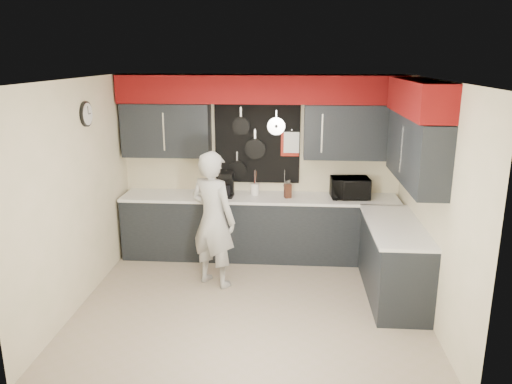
# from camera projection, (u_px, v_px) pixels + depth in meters

# --- Properties ---
(ground) EXTENTS (4.00, 4.00, 0.00)m
(ground) POSITION_uv_depth(u_px,v_px,m) (251.00, 304.00, 5.92)
(ground) COLOR tan
(ground) RESTS_ON ground
(back_wall_assembly) EXTENTS (4.00, 0.36, 2.60)m
(back_wall_assembly) POSITION_uv_depth(u_px,v_px,m) (261.00, 118.00, 6.92)
(back_wall_assembly) COLOR beige
(back_wall_assembly) RESTS_ON ground
(right_wall_assembly) EXTENTS (0.36, 3.50, 2.60)m
(right_wall_assembly) POSITION_uv_depth(u_px,v_px,m) (419.00, 140.00, 5.53)
(right_wall_assembly) COLOR beige
(right_wall_assembly) RESTS_ON ground
(left_wall_assembly) EXTENTS (0.05, 3.50, 2.60)m
(left_wall_assembly) POSITION_uv_depth(u_px,v_px,m) (78.00, 192.00, 5.72)
(left_wall_assembly) COLOR beige
(left_wall_assembly) RESTS_ON ground
(base_cabinets) EXTENTS (3.95, 2.20, 0.92)m
(base_cabinets) POSITION_uv_depth(u_px,v_px,m) (293.00, 235.00, 6.85)
(base_cabinets) COLOR black
(base_cabinets) RESTS_ON ground
(microwave) EXTENTS (0.55, 0.40, 0.29)m
(microwave) POSITION_uv_depth(u_px,v_px,m) (350.00, 188.00, 6.94)
(microwave) COLOR black
(microwave) RESTS_ON base_cabinets
(knife_block) EXTENTS (0.11, 0.11, 0.20)m
(knife_block) POSITION_uv_depth(u_px,v_px,m) (288.00, 191.00, 6.96)
(knife_block) COLOR #3D1A13
(knife_block) RESTS_ON base_cabinets
(utensil_crock) EXTENTS (0.12, 0.12, 0.16)m
(utensil_crock) POSITION_uv_depth(u_px,v_px,m) (255.00, 189.00, 7.13)
(utensil_crock) COLOR white
(utensil_crock) RESTS_ON base_cabinets
(coffee_maker) EXTENTS (0.20, 0.24, 0.35)m
(coffee_maker) POSITION_uv_depth(u_px,v_px,m) (227.00, 184.00, 7.01)
(coffee_maker) COLOR black
(coffee_maker) RESTS_ON base_cabinets
(person) EXTENTS (0.76, 0.67, 1.74)m
(person) POSITION_uv_depth(u_px,v_px,m) (213.00, 219.00, 6.22)
(person) COLOR #ABABA9
(person) RESTS_ON ground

